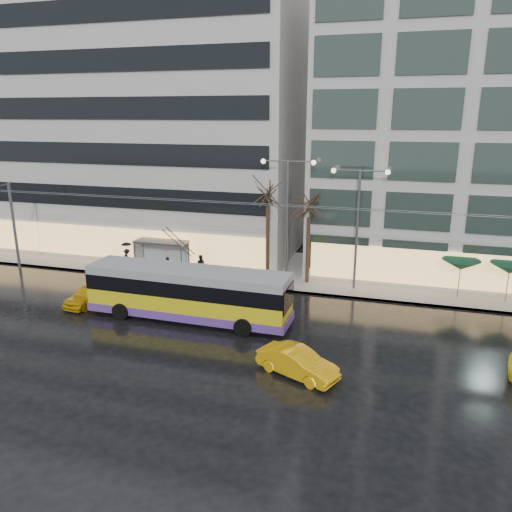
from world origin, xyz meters
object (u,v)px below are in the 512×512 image
at_px(trolleybus, 188,295).
at_px(street_lamp_near, 287,204).
at_px(bus_shelter, 158,248).
at_px(taxi_a, 89,294).

relative_size(trolleybus, street_lamp_near, 1.41).
height_order(trolleybus, street_lamp_near, street_lamp_near).
relative_size(bus_shelter, taxi_a, 1.07).
bearing_deg(street_lamp_near, taxi_a, -146.60).
bearing_deg(bus_shelter, street_lamp_near, 0.63).
bearing_deg(trolleybus, taxi_a, 176.25).
bearing_deg(street_lamp_near, trolleybus, -117.58).
distance_m(street_lamp_near, taxi_a, 14.95).
relative_size(trolleybus, taxi_a, 3.23).
height_order(trolleybus, bus_shelter, trolleybus).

